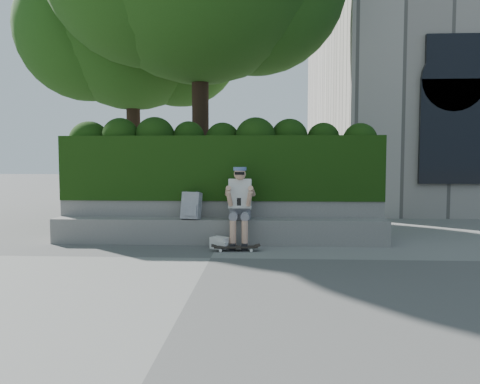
# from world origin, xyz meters

# --- Properties ---
(ground) EXTENTS (80.00, 80.00, 0.00)m
(ground) POSITION_xyz_m (0.00, 0.00, 0.00)
(ground) COLOR slate
(ground) RESTS_ON ground
(bench_ledge) EXTENTS (6.00, 0.45, 0.45)m
(bench_ledge) POSITION_xyz_m (0.00, 1.25, 0.23)
(bench_ledge) COLOR gray
(bench_ledge) RESTS_ON ground
(planter_wall) EXTENTS (6.00, 0.50, 0.75)m
(planter_wall) POSITION_xyz_m (0.00, 1.73, 0.38)
(planter_wall) COLOR gray
(planter_wall) RESTS_ON ground
(hedge) EXTENTS (6.00, 1.00, 1.20)m
(hedge) POSITION_xyz_m (0.00, 1.95, 1.35)
(hedge) COLOR black
(hedge) RESTS_ON planter_wall
(tree_right) EXTENTS (4.94, 4.94, 7.83)m
(tree_right) POSITION_xyz_m (-2.81, 5.80, 5.34)
(tree_right) COLOR black
(tree_right) RESTS_ON ground
(person) EXTENTS (0.40, 0.76, 1.38)m
(person) POSITION_xyz_m (0.39, 1.07, 0.75)
(person) COLOR slate
(person) RESTS_ON ground
(skateboard) EXTENTS (0.73, 0.25, 0.08)m
(skateboard) POSITION_xyz_m (0.35, 0.57, 0.06)
(skateboard) COLOR black
(skateboard) RESTS_ON ground
(backpack_plaid) EXTENTS (0.36, 0.25, 0.48)m
(backpack_plaid) POSITION_xyz_m (-0.47, 1.15, 0.69)
(backpack_plaid) COLOR #A0A0A4
(backpack_plaid) RESTS_ON bench_ledge
(backpack_ground) EXTENTS (0.37, 0.34, 0.19)m
(backpack_ground) POSITION_xyz_m (0.07, 0.79, 0.10)
(backpack_ground) COLOR beige
(backpack_ground) RESTS_ON ground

